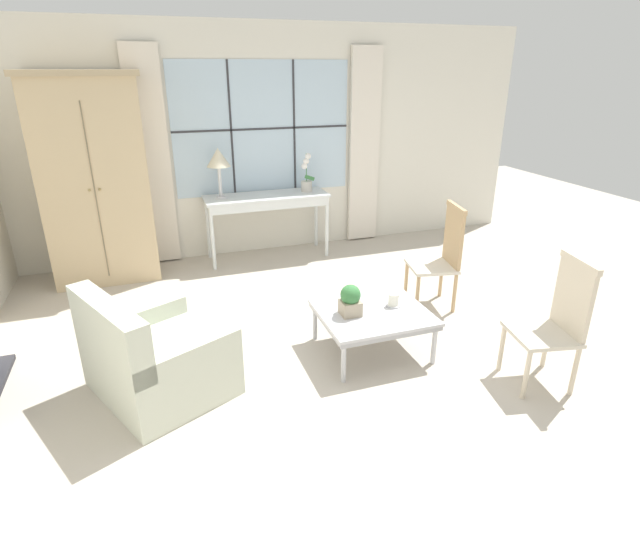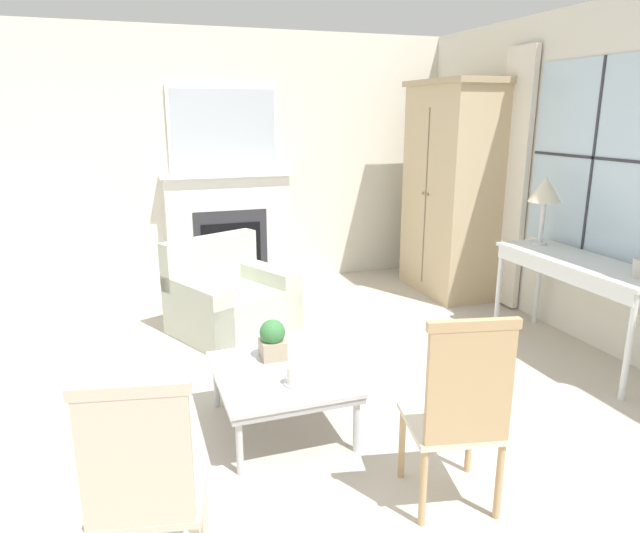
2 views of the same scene
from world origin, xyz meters
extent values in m
plane|color=#BCB2A3|center=(0.00, 0.00, 0.00)|extent=(14.00, 14.00, 0.00)
cube|color=silver|center=(0.00, 3.03, 1.40)|extent=(7.20, 0.06, 2.80)
cube|color=silver|center=(0.00, 3.00, 1.57)|extent=(2.21, 0.01, 1.59)
cube|color=#2D2D33|center=(-0.40, 2.99, 1.57)|extent=(0.02, 0.02, 1.59)
cube|color=#2D2D33|center=(0.00, 2.99, 1.57)|extent=(2.21, 0.02, 0.02)
cube|color=silver|center=(-1.36, 2.95, 1.28)|extent=(0.42, 0.06, 2.52)
cube|color=silver|center=(-3.03, 0.60, 1.40)|extent=(0.06, 7.20, 2.80)
cube|color=#2D2D33|center=(-2.83, 0.40, 0.02)|extent=(0.34, 1.23, 0.04)
cube|color=white|center=(-2.91, 0.40, 0.63)|extent=(0.18, 1.37, 1.26)
cube|color=white|center=(-2.88, 0.40, 1.28)|extent=(0.24, 1.45, 0.04)
cube|color=black|center=(-2.81, 0.40, 0.41)|extent=(0.02, 0.66, 0.69)
cube|color=#2D2D33|center=(-2.82, 0.40, 0.47)|extent=(0.01, 0.82, 0.85)
cube|color=white|center=(-2.98, 0.40, 1.75)|extent=(0.04, 1.20, 0.94)
cube|color=silver|center=(-2.96, 0.40, 1.75)|extent=(0.01, 1.12, 0.86)
cube|color=tan|center=(-1.96, 2.64, 1.10)|extent=(1.10, 0.61, 2.20)
cube|color=tan|center=(-1.96, 2.64, 2.23)|extent=(1.18, 0.67, 0.06)
cube|color=#74644C|center=(-1.96, 2.33, 1.06)|extent=(0.01, 0.01, 1.85)
sphere|color=#997F4C|center=(-2.01, 2.33, 1.10)|extent=(0.03, 0.03, 0.03)
sphere|color=#997F4C|center=(-1.91, 2.33, 1.10)|extent=(0.03, 0.03, 0.03)
cube|color=silver|center=(-0.07, 2.68, 0.80)|extent=(1.52, 0.51, 0.03)
cube|color=silver|center=(-0.07, 2.68, 0.73)|extent=(1.46, 0.49, 0.10)
cylinder|color=silver|center=(-0.79, 2.47, 0.39)|extent=(0.04, 0.04, 0.78)
cylinder|color=silver|center=(0.65, 2.47, 0.39)|extent=(0.04, 0.04, 0.78)
cylinder|color=silver|center=(-0.79, 2.90, 0.39)|extent=(0.04, 0.04, 0.78)
cylinder|color=silver|center=(-0.61, 2.72, 0.82)|extent=(0.12, 0.12, 0.02)
cylinder|color=silver|center=(-0.61, 2.72, 1.01)|extent=(0.04, 0.04, 0.35)
cone|color=beige|center=(-0.61, 2.72, 1.30)|extent=(0.28, 0.28, 0.22)
cube|color=beige|center=(-1.50, 0.16, 0.20)|extent=(1.15, 1.22, 0.40)
cube|color=beige|center=(-1.79, 0.02, 0.62)|extent=(0.56, 0.93, 0.43)
cube|color=beige|center=(-1.66, 0.50, 0.27)|extent=(0.82, 0.53, 0.54)
cube|color=beige|center=(-1.33, -0.18, 0.27)|extent=(0.82, 0.53, 0.54)
cube|color=beige|center=(1.16, 0.77, 0.43)|extent=(0.52, 0.52, 0.03)
cube|color=tan|center=(1.35, 0.73, 0.72)|extent=(0.12, 0.40, 0.56)
cube|color=tan|center=(1.35, 0.73, 1.03)|extent=(0.13, 0.43, 0.05)
cylinder|color=tan|center=(0.93, 0.62, 0.21)|extent=(0.04, 0.04, 0.41)
cylinder|color=tan|center=(1.01, 0.99, 0.21)|extent=(0.04, 0.04, 0.41)
cylinder|color=tan|center=(1.31, 0.54, 0.21)|extent=(0.04, 0.04, 0.41)
cylinder|color=tan|center=(1.38, 0.92, 0.21)|extent=(0.04, 0.04, 0.41)
cube|color=beige|center=(1.23, -0.69, 0.42)|extent=(0.52, 0.52, 0.03)
cube|color=beige|center=(1.43, -0.73, 0.70)|extent=(0.11, 0.40, 0.53)
cube|color=beige|center=(1.43, -0.73, 0.99)|extent=(0.12, 0.43, 0.05)
cylinder|color=beige|center=(1.01, -0.84, 0.20)|extent=(0.04, 0.04, 0.40)
cylinder|color=beige|center=(1.08, -0.47, 0.20)|extent=(0.04, 0.04, 0.40)
cube|color=#BCBCC1|center=(0.23, 0.14, 0.37)|extent=(0.90, 0.79, 0.03)
cube|color=#A0A0A4|center=(0.23, 0.14, 0.34)|extent=(0.88, 0.77, 0.04)
cylinder|color=#BCBCC1|center=(-0.17, -0.21, 0.18)|extent=(0.04, 0.04, 0.36)
cylinder|color=#BCBCC1|center=(0.63, -0.21, 0.18)|extent=(0.04, 0.04, 0.36)
cylinder|color=#BCBCC1|center=(-0.17, 0.48, 0.18)|extent=(0.04, 0.04, 0.36)
cylinder|color=#BCBCC1|center=(0.63, 0.48, 0.18)|extent=(0.04, 0.04, 0.36)
cube|color=tan|center=(0.02, 0.14, 0.45)|extent=(0.16, 0.16, 0.12)
sphere|color=#38753D|center=(0.02, 0.14, 0.56)|extent=(0.17, 0.17, 0.17)
cylinder|color=silver|center=(0.43, 0.17, 0.39)|extent=(0.12, 0.12, 0.01)
cylinder|color=white|center=(0.43, 0.17, 0.45)|extent=(0.09, 0.09, 0.10)
cylinder|color=black|center=(0.43, 0.17, 0.51)|extent=(0.00, 0.00, 0.01)
camera|label=1|loc=(-1.42, -3.25, 2.28)|focal=28.00mm
camera|label=2|loc=(3.36, -0.68, 1.93)|focal=32.00mm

